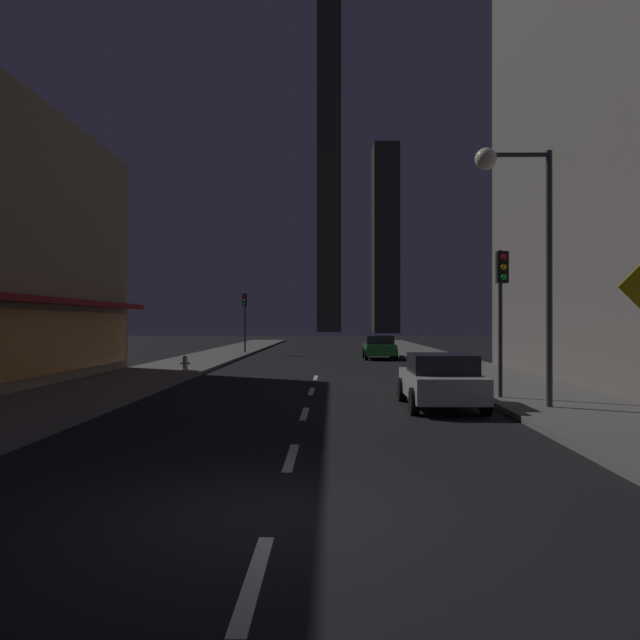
{
  "coord_description": "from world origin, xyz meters",
  "views": [
    {
      "loc": [
        0.7,
        -7.76,
        2.3
      ],
      "look_at": [
        0.0,
        28.08,
        2.41
      ],
      "focal_mm": 36.34,
      "sensor_mm": 36.0,
      "label": 1
    }
  ],
  "objects_px": {
    "fire_hydrant_far_left": "(185,363)",
    "car_parked_far": "(379,347)",
    "car_parked_near": "(441,380)",
    "street_lamp_right": "(517,213)",
    "traffic_light_near_right": "(502,291)",
    "traffic_light_far_left": "(245,309)"
  },
  "relations": [
    {
      "from": "car_parked_far",
      "to": "car_parked_near",
      "type": "bearing_deg",
      "value": -90.0
    },
    {
      "from": "car_parked_near",
      "to": "street_lamp_right",
      "type": "bearing_deg",
      "value": -25.98
    },
    {
      "from": "fire_hydrant_far_left",
      "to": "traffic_light_far_left",
      "type": "distance_m",
      "value": 16.89
    },
    {
      "from": "car_parked_far",
      "to": "traffic_light_near_right",
      "type": "height_order",
      "value": "traffic_light_near_right"
    },
    {
      "from": "street_lamp_right",
      "to": "car_parked_near",
      "type": "bearing_deg",
      "value": 154.02
    },
    {
      "from": "car_parked_near",
      "to": "fire_hydrant_far_left",
      "type": "height_order",
      "value": "car_parked_near"
    },
    {
      "from": "car_parked_far",
      "to": "traffic_light_near_right",
      "type": "bearing_deg",
      "value": -84.98
    },
    {
      "from": "car_parked_near",
      "to": "fire_hydrant_far_left",
      "type": "xyz_separation_m",
      "value": [
        -9.5,
        11.42,
        -0.29
      ]
    },
    {
      "from": "car_parked_far",
      "to": "traffic_light_far_left",
      "type": "distance_m",
      "value": 10.84
    },
    {
      "from": "car_parked_near",
      "to": "street_lamp_right",
      "type": "height_order",
      "value": "street_lamp_right"
    },
    {
      "from": "car_parked_far",
      "to": "traffic_light_far_left",
      "type": "xyz_separation_m",
      "value": [
        -9.1,
        5.36,
        2.45
      ]
    },
    {
      "from": "fire_hydrant_far_left",
      "to": "street_lamp_right",
      "type": "distance_m",
      "value": 17.31
    },
    {
      "from": "fire_hydrant_far_left",
      "to": "car_parked_near",
      "type": "bearing_deg",
      "value": -50.24
    },
    {
      "from": "fire_hydrant_far_left",
      "to": "street_lamp_right",
      "type": "relative_size",
      "value": 0.1
    },
    {
      "from": "fire_hydrant_far_left",
      "to": "car_parked_far",
      "type": "bearing_deg",
      "value": 49.96
    },
    {
      "from": "car_parked_near",
      "to": "traffic_light_far_left",
      "type": "xyz_separation_m",
      "value": [
        -9.1,
        28.08,
        2.45
      ]
    },
    {
      "from": "street_lamp_right",
      "to": "traffic_light_near_right",
      "type": "bearing_deg",
      "value": 86.47
    },
    {
      "from": "car_parked_near",
      "to": "car_parked_far",
      "type": "height_order",
      "value": "same"
    },
    {
      "from": "car_parked_far",
      "to": "street_lamp_right",
      "type": "relative_size",
      "value": 0.64
    },
    {
      "from": "traffic_light_near_right",
      "to": "traffic_light_far_left",
      "type": "relative_size",
      "value": 1.0
    },
    {
      "from": "car_parked_near",
      "to": "car_parked_far",
      "type": "distance_m",
      "value": 22.72
    },
    {
      "from": "traffic_light_far_left",
      "to": "street_lamp_right",
      "type": "height_order",
      "value": "street_lamp_right"
    }
  ]
}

